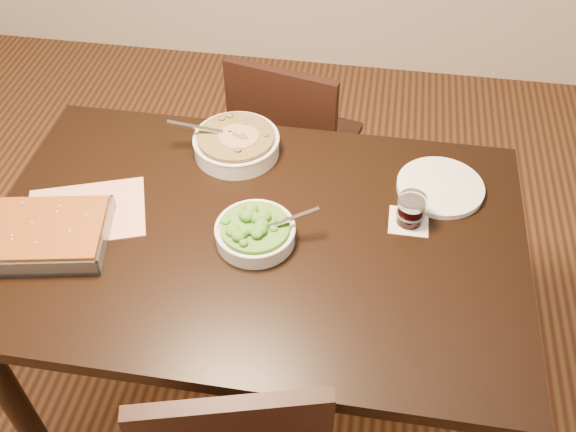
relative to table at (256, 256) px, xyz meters
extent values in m
plane|color=#3F1D12|center=(0.00, 0.00, -0.65)|extent=(4.00, 4.00, 0.00)
cube|color=black|center=(0.00, 0.00, 0.08)|extent=(1.40, 0.90, 0.04)
cube|color=black|center=(0.00, 0.00, 0.01)|extent=(1.26, 0.76, 0.08)
cylinder|color=black|center=(-0.62, -0.37, -0.30)|extent=(0.07, 0.07, 0.71)
cylinder|color=black|center=(-0.62, 0.37, -0.30)|extent=(0.07, 0.07, 0.71)
cylinder|color=black|center=(0.62, 0.37, -0.30)|extent=(0.07, 0.07, 0.71)
cube|color=#B43933|center=(-0.46, -0.01, 0.10)|extent=(0.37, 0.32, 0.01)
cube|color=white|center=(0.39, 0.10, 0.10)|extent=(0.10, 0.10, 0.00)
cylinder|color=silver|center=(-0.11, 0.31, 0.12)|extent=(0.25, 0.25, 0.05)
torus|color=silver|center=(-0.11, 0.31, 0.15)|extent=(0.25, 0.25, 0.01)
cylinder|color=#352A0E|center=(-0.11, 0.31, 0.15)|extent=(0.22, 0.22, 0.02)
cube|color=silver|center=(-0.19, 0.29, 0.17)|extent=(0.16, 0.05, 0.05)
cylinder|color=maroon|center=(-0.10, 0.30, 0.16)|extent=(0.11, 0.11, 0.00)
cylinder|color=silver|center=(0.01, -0.03, 0.11)|extent=(0.20, 0.20, 0.04)
torus|color=silver|center=(0.01, -0.03, 0.14)|extent=(0.21, 0.21, 0.01)
cylinder|color=#205113|center=(0.01, -0.03, 0.14)|extent=(0.18, 0.18, 0.02)
cube|color=silver|center=(0.07, 0.00, 0.16)|extent=(0.13, 0.06, 0.04)
cube|color=silver|center=(-0.52, -0.12, 0.10)|extent=(0.35, 0.29, 0.01)
cube|color=#5A290C|center=(-0.52, -0.12, 0.13)|extent=(0.34, 0.27, 0.05)
cube|color=silver|center=(-0.54, -0.01, 0.12)|extent=(0.31, 0.06, 0.04)
cube|color=silver|center=(-0.50, -0.23, 0.12)|extent=(0.31, 0.06, 0.04)
cube|color=silver|center=(-0.37, -0.09, 0.12)|extent=(0.05, 0.23, 0.04)
cylinder|color=black|center=(0.39, 0.10, 0.13)|extent=(0.07, 0.07, 0.06)
cylinder|color=silver|center=(0.39, 0.10, 0.17)|extent=(0.07, 0.07, 0.02)
cylinder|color=white|center=(0.48, 0.24, 0.10)|extent=(0.24, 0.24, 0.02)
cube|color=black|center=(0.00, 0.79, -0.25)|extent=(0.47, 0.47, 0.04)
cylinder|color=black|center=(0.20, 0.92, -0.46)|extent=(0.03, 0.03, 0.38)
cylinder|color=black|center=(0.13, 0.59, -0.46)|extent=(0.03, 0.03, 0.38)
cylinder|color=black|center=(-0.12, 0.99, -0.46)|extent=(0.03, 0.03, 0.38)
cylinder|color=black|center=(-0.20, 0.67, -0.46)|extent=(0.03, 0.03, 0.38)
cube|color=black|center=(-0.04, 0.62, -0.03)|extent=(0.39, 0.12, 0.42)
camera|label=1|loc=(0.26, -1.10, 1.32)|focal=40.00mm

